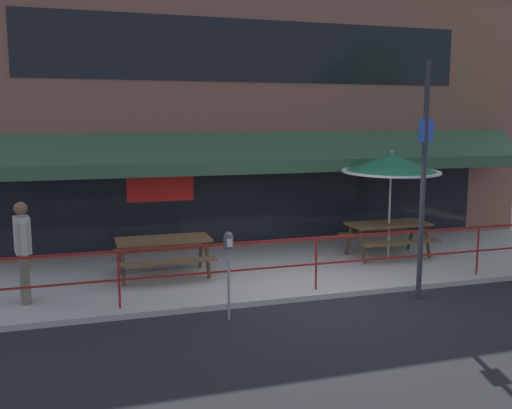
# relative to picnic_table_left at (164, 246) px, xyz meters

# --- Properties ---
(ground_plane) EXTENTS (120.00, 120.00, 0.00)m
(ground_plane) POSITION_rel_picnic_table_left_xyz_m (2.49, -1.96, -0.71)
(ground_plane) COLOR black
(patio_deck) EXTENTS (15.00, 4.00, 0.10)m
(patio_deck) POSITION_rel_picnic_table_left_xyz_m (2.49, 0.04, -0.66)
(patio_deck) COLOR #ADA89E
(patio_deck) RESTS_ON ground
(restaurant_building) EXTENTS (15.00, 1.60, 6.72)m
(restaurant_building) POSITION_rel_picnic_table_left_xyz_m (2.49, 2.26, 2.64)
(restaurant_building) COLOR brown
(restaurant_building) RESTS_ON ground
(patio_railing) EXTENTS (13.84, 0.04, 0.97)m
(patio_railing) POSITION_rel_picnic_table_left_xyz_m (2.49, -1.66, 0.09)
(patio_railing) COLOR maroon
(patio_railing) RESTS_ON patio_deck
(picnic_table_left) EXTENTS (1.80, 1.42, 0.76)m
(picnic_table_left) POSITION_rel_picnic_table_left_xyz_m (0.00, 0.00, 0.00)
(picnic_table_left) COLOR brown
(picnic_table_left) RESTS_ON patio_deck
(picnic_table_centre) EXTENTS (1.80, 1.42, 0.76)m
(picnic_table_centre) POSITION_rel_picnic_table_left_xyz_m (5.01, 0.17, 0.00)
(picnic_table_centre) COLOR brown
(picnic_table_centre) RESTS_ON patio_deck
(patio_umbrella_centre) EXTENTS (2.14, 2.14, 2.38)m
(patio_umbrella_centre) POSITION_rel_picnic_table_left_xyz_m (5.01, 0.14, 1.47)
(patio_umbrella_centre) COLOR #B7B2A8
(patio_umbrella_centre) RESTS_ON patio_deck
(pedestrian_walking) EXTENTS (0.31, 0.61, 1.71)m
(pedestrian_walking) POSITION_rel_picnic_table_left_xyz_m (-2.44, -0.89, 0.35)
(pedestrian_walking) COLOR #665B4C
(pedestrian_walking) RESTS_ON patio_deck
(parking_meter_near) EXTENTS (0.15, 0.16, 1.42)m
(parking_meter_near) POSITION_rel_picnic_table_left_xyz_m (0.67, -2.44, 0.44)
(parking_meter_near) COLOR gray
(parking_meter_near) RESTS_ON ground
(street_sign_pole) EXTENTS (0.28, 0.09, 4.11)m
(street_sign_pole) POSITION_rel_picnic_table_left_xyz_m (4.13, -2.41, 1.40)
(street_sign_pole) COLOR #2D2D33
(street_sign_pole) RESTS_ON ground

